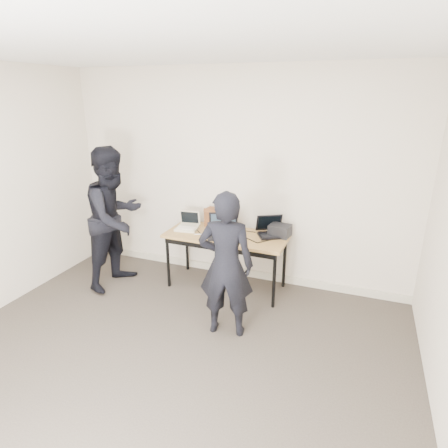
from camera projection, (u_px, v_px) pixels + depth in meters
The scene contains 13 objects.
room at pixel (135, 238), 2.78m from camera, with size 4.60×4.60×2.80m.
desk at pixel (226, 239), 4.63m from camera, with size 1.51×0.67×0.72m.
laptop_beige at pixel (188, 226), 4.79m from camera, with size 0.30×0.29×0.22m.
laptop_center at pixel (223, 231), 4.56m from camera, with size 0.44×0.43×0.27m.
laptop_right at pixel (271, 231), 4.59m from camera, with size 0.43×0.43×0.24m.
leather_satchel at pixel (219, 218), 4.83m from camera, with size 0.38×0.22×0.25m.
tissue at pixel (221, 206), 4.77m from camera, with size 0.13×0.10×0.08m, color white.
equipment_box at pixel (280, 230), 4.55m from camera, with size 0.25×0.21×0.14m, color black.
power_brick at pixel (204, 236), 4.53m from camera, with size 0.08×0.05×0.03m, color black.
cables at pixel (229, 235), 4.59m from camera, with size 1.15×0.41×0.01m.
person_typist at pixel (226, 265), 3.70m from camera, with size 0.55×0.36×1.52m, color black.
person_observer at pixel (115, 218), 4.68m from camera, with size 0.87×0.68×1.78m, color black.
baseboard at pixel (233, 270), 5.18m from camera, with size 4.50×0.03×0.10m, color #BEB59D.
Camera 1 is at (1.53, -2.18, 2.37)m, focal length 30.00 mm.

